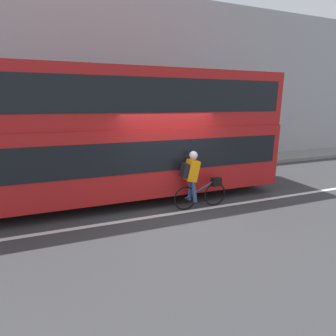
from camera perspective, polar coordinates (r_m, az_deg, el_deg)
name	(u,v)px	position (r m, az deg, el deg)	size (l,w,h in m)	color
ground_plane	(174,212)	(6.93, 1.23, -9.50)	(80.00, 80.00, 0.00)	#38383A
road_center_line	(175,213)	(6.84, 1.56, -9.80)	(50.00, 0.14, 0.01)	silver
sidewalk_curb	(134,170)	(10.97, -7.40, -0.36)	(60.00, 1.75, 0.15)	gray
building_facade	(126,84)	(11.67, -9.16, 17.59)	(60.00, 0.30, 7.08)	#9E9EA3
bus	(117,130)	(7.65, -11.10, 8.12)	(9.32, 2.62, 3.61)	black
cyclist_on_bike	(195,178)	(6.89, 5.95, -2.19)	(1.53, 0.32, 1.57)	black
trash_bin	(46,164)	(10.56, -25.04, 0.73)	(0.45, 0.45, 0.87)	#262628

